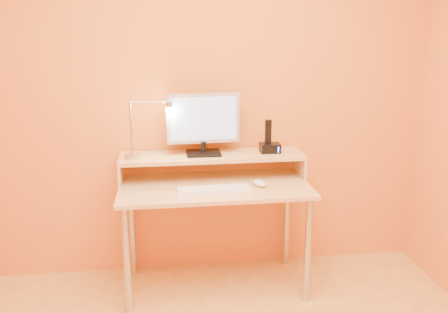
{
  "coord_description": "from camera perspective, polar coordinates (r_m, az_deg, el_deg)",
  "views": [
    {
      "loc": [
        -0.3,
        -1.6,
        1.67
      ],
      "look_at": [
        0.05,
        1.13,
        0.92
      ],
      "focal_mm": 37.34,
      "sensor_mm": 36.0,
      "label": 1
    }
  ],
  "objects": [
    {
      "name": "desk_leg_br",
      "position": [
        3.41,
        7.71,
        -7.62
      ],
      "size": [
        0.04,
        0.04,
        0.69
      ],
      "primitive_type": "cylinder",
      "color": "#B2B2B6",
      "rests_on": "floor"
    },
    {
      "name": "lamp_bulb",
      "position": [
        2.94,
        -6.74,
        6.07
      ],
      "size": [
        0.03,
        0.03,
        0.0
      ],
      "primitive_type": "cylinder",
      "color": "#FFEAC6",
      "rests_on": "lamp_head"
    },
    {
      "name": "mouse",
      "position": [
        2.93,
        4.36,
        -3.27
      ],
      "size": [
        0.1,
        0.13,
        0.04
      ],
      "primitive_type": "ellipsoid",
      "rotation": [
        0.0,
        0.0,
        0.38
      ],
      "color": "white",
      "rests_on": "desk_lower"
    },
    {
      "name": "monitor_neck",
      "position": [
        3.03,
        -2.53,
        1.22
      ],
      "size": [
        0.04,
        0.04,
        0.07
      ],
      "primitive_type": "cylinder",
      "color": "black",
      "rests_on": "monitor_foot"
    },
    {
      "name": "lamp_head",
      "position": [
        2.93,
        -6.75,
        6.38
      ],
      "size": [
        0.04,
        0.04,
        0.03
      ],
      "primitive_type": "cylinder",
      "color": "#B2B2B6",
      "rests_on": "lamp_arm"
    },
    {
      "name": "monitor_panel",
      "position": [
        3.0,
        -2.59,
        4.69
      ],
      "size": [
        0.47,
        0.06,
        0.32
      ],
      "primitive_type": "cube",
      "rotation": [
        0.0,
        0.0,
        0.05
      ],
      "color": "#B0B0B5",
      "rests_on": "monitor_neck"
    },
    {
      "name": "desk_shelf",
      "position": [
        3.05,
        -1.47,
        0.06
      ],
      "size": [
        1.2,
        0.3,
        0.02
      ],
      "primitive_type": "cube",
      "color": "#DEA876",
      "rests_on": "desk_lower"
    },
    {
      "name": "desk_leg_fr",
      "position": [
        2.98,
        10.23,
        -11.31
      ],
      "size": [
        0.04,
        0.04,
        0.69
      ],
      "primitive_type": "cylinder",
      "color": "#B2B2B6",
      "rests_on": "floor"
    },
    {
      "name": "phone_led",
      "position": [
        3.07,
        6.68,
        0.85
      ],
      "size": [
        0.01,
        0.0,
        0.04
      ],
      "primitive_type": "cube",
      "color": "blue",
      "rests_on": "phone_dock"
    },
    {
      "name": "lamp_base",
      "position": [
        3.01,
        -11.13,
        0.03
      ],
      "size": [
        0.1,
        0.1,
        0.02
      ],
      "primitive_type": "cylinder",
      "color": "#B2B2B6",
      "rests_on": "desk_shelf"
    },
    {
      "name": "wall_back",
      "position": [
        3.14,
        -1.85,
        7.62
      ],
      "size": [
        3.0,
        0.04,
        2.5
      ],
      "primitive_type": "cube",
      "color": "orange",
      "rests_on": "floor"
    },
    {
      "name": "keyboard",
      "position": [
        2.8,
        -1.01,
        -4.26
      ],
      "size": [
        0.44,
        0.16,
        0.02
      ],
      "primitive_type": "cube",
      "rotation": [
        0.0,
        0.0,
        0.05
      ],
      "color": "white",
      "rests_on": "desk_lower"
    },
    {
      "name": "remote_control",
      "position": [
        2.78,
        -5.11,
        -4.53
      ],
      "size": [
        0.06,
        0.2,
        0.02
      ],
      "primitive_type": "cube",
      "rotation": [
        0.0,
        0.0,
        0.02
      ],
      "color": "white",
      "rests_on": "desk_lower"
    },
    {
      "name": "lamp_post",
      "position": [
        2.97,
        -11.3,
        3.34
      ],
      "size": [
        0.01,
        0.01,
        0.33
      ],
      "primitive_type": "cylinder",
      "color": "#B2B2B6",
      "rests_on": "lamp_base"
    },
    {
      "name": "shelf_riser_right",
      "position": [
        3.19,
        9.16,
        -0.96
      ],
      "size": [
        0.02,
        0.3,
        0.14
      ],
      "primitive_type": "cube",
      "color": "#DEA876",
      "rests_on": "desk_lower"
    },
    {
      "name": "shelf_riser_left",
      "position": [
        3.07,
        -12.49,
        -1.76
      ],
      "size": [
        0.02,
        0.3,
        0.14
      ],
      "primitive_type": "cube",
      "color": "#DEA876",
      "rests_on": "desk_lower"
    },
    {
      "name": "monitor_screen",
      "position": [
        2.98,
        -2.56,
        4.62
      ],
      "size": [
        0.43,
        0.03,
        0.28
      ],
      "primitive_type": "cube",
      "rotation": [
        0.0,
        0.0,
        0.05
      ],
      "color": "#8BA1D8",
      "rests_on": "monitor_panel"
    },
    {
      "name": "monitor_back",
      "position": [
        3.02,
        -2.63,
        4.77
      ],
      "size": [
        0.42,
        0.03,
        0.27
      ],
      "primitive_type": "cube",
      "rotation": [
        0.0,
        0.0,
        0.05
      ],
      "color": "black",
      "rests_on": "monitor_panel"
    },
    {
      "name": "desk_leg_fl",
      "position": [
        2.87,
        -11.79,
        -12.55
      ],
      "size": [
        0.04,
        0.04,
        0.69
      ],
      "primitive_type": "cylinder",
      "color": "#B2B2B6",
      "rests_on": "floor"
    },
    {
      "name": "lamp_arm",
      "position": [
        2.93,
        -9.12,
        6.58
      ],
      "size": [
        0.24,
        0.01,
        0.01
      ],
      "primitive_type": "cylinder",
      "rotation": [
        0.0,
        1.57,
        0.0
      ],
      "color": "#B2B2B6",
      "rests_on": "lamp_post"
    },
    {
      "name": "phone_handset",
      "position": [
        3.08,
        5.43,
        3.04
      ],
      "size": [
        0.04,
        0.03,
        0.16
      ],
      "primitive_type": "cube",
      "rotation": [
        0.0,
        0.0,
        -0.01
      ],
      "color": "black",
      "rests_on": "phone_dock"
    },
    {
      "name": "phone_dock",
      "position": [
        3.1,
        5.65,
        1.06
      ],
      "size": [
        0.13,
        0.1,
        0.06
      ],
      "primitive_type": "cube",
      "rotation": [
        0.0,
        0.0,
        -0.01
      ],
      "color": "black",
      "rests_on": "desk_shelf"
    },
    {
      "name": "desk_lower",
      "position": [
        2.96,
        -1.14,
        -3.7
      ],
      "size": [
        1.2,
        0.6,
        0.02
      ],
      "primitive_type": "cube",
      "color": "#DEA876",
      "rests_on": "floor"
    },
    {
      "name": "monitor_foot",
      "position": [
        3.04,
        -2.52,
        0.41
      ],
      "size": [
        0.22,
        0.16,
        0.02
      ],
      "primitive_type": "cube",
      "color": "black",
      "rests_on": "desk_shelf"
    },
    {
      "name": "desk_leg_bl",
      "position": [
        3.32,
        -11.2,
        -8.52
      ],
      "size": [
        0.04,
        0.04,
        0.69
      ],
      "primitive_type": "cylinder",
      "color": "#B2B2B6",
      "rests_on": "floor"
    }
  ]
}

